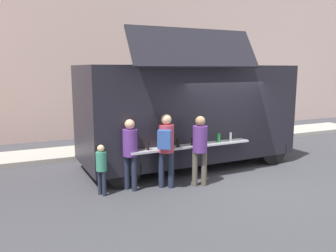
{
  "coord_description": "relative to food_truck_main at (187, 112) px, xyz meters",
  "views": [
    {
      "loc": [
        -5.22,
        -6.88,
        2.87
      ],
      "look_at": [
        -1.36,
        1.55,
        1.3
      ],
      "focal_mm": 36.53,
      "sensor_mm": 36.0,
      "label": 1
    }
  ],
  "objects": [
    {
      "name": "ground_plane",
      "position": [
        0.55,
        -1.93,
        -1.61
      ],
      "size": [
        60.0,
        60.0,
        0.0
      ],
      "primitive_type": "plane",
      "color": "#38383D"
    },
    {
      "name": "curb_strip",
      "position": [
        -4.0,
        2.62,
        -1.54
      ],
      "size": [
        28.0,
        1.6,
        0.15
      ],
      "primitive_type": "cube",
      "color": "#9E998E",
      "rests_on": "ground"
    },
    {
      "name": "building_behind",
      "position": [
        -3.0,
        6.52,
        3.07
      ],
      "size": [
        32.0,
        2.4,
        9.37
      ],
      "primitive_type": "cube",
      "color": "beige",
      "rests_on": "ground"
    },
    {
      "name": "food_truck_main",
      "position": [
        0.0,
        0.0,
        0.0
      ],
      "size": [
        6.2,
        3.14,
        3.84
      ],
      "rotation": [
        0.0,
        0.0,
        0.02
      ],
      "color": "black",
      "rests_on": "ground"
    },
    {
      "name": "trash_bin",
      "position": [
        3.54,
        2.32,
        -1.15
      ],
      "size": [
        0.6,
        0.6,
        0.93
      ],
      "primitive_type": "cylinder",
      "color": "#2D5C34",
      "rests_on": "ground"
    },
    {
      "name": "customer_front_ordering",
      "position": [
        -0.59,
        -1.77,
        -0.57
      ],
      "size": [
        0.35,
        0.35,
        1.74
      ],
      "rotation": [
        0.0,
        0.0,
        1.24
      ],
      "color": "#50493F",
      "rests_on": "ground"
    },
    {
      "name": "customer_mid_with_backpack",
      "position": [
        -1.41,
        -1.59,
        -0.51
      ],
      "size": [
        0.52,
        0.58,
        1.8
      ],
      "rotation": [
        0.0,
        0.0,
        1.0
      ],
      "color": "#1F253A",
      "rests_on": "ground"
    },
    {
      "name": "customer_rear_waiting",
      "position": [
        -2.23,
        -1.33,
        -0.6
      ],
      "size": [
        0.43,
        0.54,
        1.71
      ],
      "rotation": [
        0.0,
        0.0,
        0.53
      ],
      "color": "#1F2336",
      "rests_on": "ground"
    },
    {
      "name": "child_near_queue",
      "position": [
        -2.93,
        -1.4,
        -0.91
      ],
      "size": [
        0.24,
        0.24,
        1.18
      ],
      "rotation": [
        0.0,
        0.0,
        0.45
      ],
      "color": "#1E2535",
      "rests_on": "ground"
    }
  ]
}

